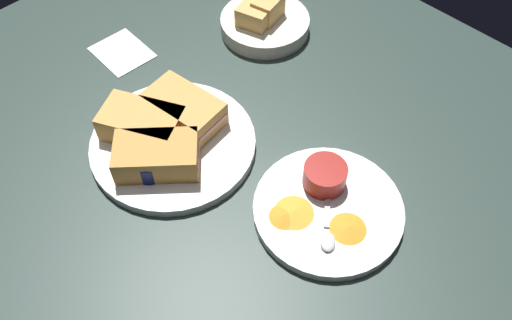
{
  "coord_description": "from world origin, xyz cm",
  "views": [
    {
      "loc": [
        48.41,
        -37.75,
        71.24
      ],
      "look_at": [
        12.26,
        -1.27,
        3.0
      ],
      "focal_mm": 37.94,
      "sensor_mm": 36.0,
      "label": 1
    }
  ],
  "objects_px": {
    "sandwich_half_extra": "(157,156)",
    "spoon_by_dark_ramekin": "(174,144)",
    "ramekin_dark_sauce": "(149,160)",
    "plate_chips_companion": "(328,210)",
    "plate_sandwich_main": "(173,144)",
    "sandwich_half_near": "(184,109)",
    "ramekin_light_gravy": "(325,175)",
    "sandwich_half_far": "(142,123)",
    "bread_basket_rear": "(264,22)",
    "spoon_by_gravy_ramekin": "(328,234)"
  },
  "relations": [
    {
      "from": "sandwich_half_extra",
      "to": "spoon_by_dark_ramekin",
      "type": "xyz_separation_m",
      "value": [
        -0.01,
        0.04,
        -0.02
      ]
    },
    {
      "from": "ramekin_dark_sauce",
      "to": "plate_chips_companion",
      "type": "bearing_deg",
      "value": 29.79
    },
    {
      "from": "spoon_by_dark_ramekin",
      "to": "plate_sandwich_main",
      "type": "bearing_deg",
      "value": 151.88
    },
    {
      "from": "sandwich_half_near",
      "to": "ramekin_light_gravy",
      "type": "xyz_separation_m",
      "value": [
        0.25,
        0.06,
        -0.0
      ]
    },
    {
      "from": "sandwich_half_extra",
      "to": "plate_chips_companion",
      "type": "height_order",
      "value": "sandwich_half_extra"
    },
    {
      "from": "sandwich_half_far",
      "to": "plate_chips_companion",
      "type": "distance_m",
      "value": 0.33
    },
    {
      "from": "spoon_by_dark_ramekin",
      "to": "bread_basket_rear",
      "type": "height_order",
      "value": "bread_basket_rear"
    },
    {
      "from": "ramekin_light_gravy",
      "to": "plate_sandwich_main",
      "type": "bearing_deg",
      "value": -154.24
    },
    {
      "from": "ramekin_light_gravy",
      "to": "bread_basket_rear",
      "type": "bearing_deg",
      "value": 147.9
    },
    {
      "from": "sandwich_half_near",
      "to": "spoon_by_gravy_ramekin",
      "type": "relative_size",
      "value": 1.62
    },
    {
      "from": "sandwich_half_near",
      "to": "sandwich_half_far",
      "type": "height_order",
      "value": "same"
    },
    {
      "from": "plate_sandwich_main",
      "to": "ramekin_dark_sauce",
      "type": "relative_size",
      "value": 3.95
    },
    {
      "from": "sandwich_half_extra",
      "to": "ramekin_light_gravy",
      "type": "relative_size",
      "value": 2.18
    },
    {
      "from": "spoon_by_dark_ramekin",
      "to": "sandwich_half_near",
      "type": "bearing_deg",
      "value": 120.76
    },
    {
      "from": "ramekin_dark_sauce",
      "to": "sandwich_half_near",
      "type": "bearing_deg",
      "value": 110.18
    },
    {
      "from": "sandwich_half_extra",
      "to": "bread_basket_rear",
      "type": "bearing_deg",
      "value": 108.42
    },
    {
      "from": "sandwich_half_near",
      "to": "sandwich_half_extra",
      "type": "distance_m",
      "value": 0.1
    },
    {
      "from": "sandwich_half_far",
      "to": "ramekin_dark_sauce",
      "type": "xyz_separation_m",
      "value": [
        0.06,
        -0.04,
        -0.01
      ]
    },
    {
      "from": "ramekin_light_gravy",
      "to": "spoon_by_gravy_ramekin",
      "type": "xyz_separation_m",
      "value": [
        0.06,
        -0.07,
        -0.02
      ]
    },
    {
      "from": "sandwich_half_near",
      "to": "spoon_by_gravy_ramekin",
      "type": "height_order",
      "value": "sandwich_half_near"
    },
    {
      "from": "ramekin_light_gravy",
      "to": "bread_basket_rear",
      "type": "relative_size",
      "value": 0.38
    },
    {
      "from": "ramekin_dark_sauce",
      "to": "plate_chips_companion",
      "type": "relative_size",
      "value": 0.3
    },
    {
      "from": "plate_sandwich_main",
      "to": "sandwich_half_far",
      "type": "bearing_deg",
      "value": -154.94
    },
    {
      "from": "ramekin_dark_sauce",
      "to": "sandwich_half_extra",
      "type": "bearing_deg",
      "value": 67.54
    },
    {
      "from": "sandwich_half_near",
      "to": "spoon_by_gravy_ramekin",
      "type": "xyz_separation_m",
      "value": [
        0.32,
        -0.0,
        -0.02
      ]
    },
    {
      "from": "plate_sandwich_main",
      "to": "plate_chips_companion",
      "type": "relative_size",
      "value": 1.2
    },
    {
      "from": "sandwich_half_near",
      "to": "spoon_by_dark_ramekin",
      "type": "xyz_separation_m",
      "value": [
        0.03,
        -0.05,
        -0.02
      ]
    },
    {
      "from": "plate_chips_companion",
      "to": "sandwich_half_far",
      "type": "bearing_deg",
      "value": -161.43
    },
    {
      "from": "plate_sandwich_main",
      "to": "sandwich_half_extra",
      "type": "relative_size",
      "value": 1.87
    },
    {
      "from": "spoon_by_gravy_ramekin",
      "to": "plate_sandwich_main",
      "type": "bearing_deg",
      "value": -171.35
    },
    {
      "from": "spoon_by_dark_ramekin",
      "to": "plate_chips_companion",
      "type": "xyz_separation_m",
      "value": [
        0.26,
        0.09,
        -0.01
      ]
    },
    {
      "from": "sandwich_half_far",
      "to": "ramekin_dark_sauce",
      "type": "bearing_deg",
      "value": -30.08
    },
    {
      "from": "sandwich_half_near",
      "to": "ramekin_dark_sauce",
      "type": "height_order",
      "value": "sandwich_half_near"
    },
    {
      "from": "sandwich_half_near",
      "to": "plate_chips_companion",
      "type": "height_order",
      "value": "sandwich_half_near"
    },
    {
      "from": "sandwich_half_near",
      "to": "bread_basket_rear",
      "type": "relative_size",
      "value": 0.79
    },
    {
      "from": "ramekin_dark_sauce",
      "to": "plate_chips_companion",
      "type": "xyz_separation_m",
      "value": [
        0.25,
        0.14,
        -0.03
      ]
    },
    {
      "from": "plate_sandwich_main",
      "to": "sandwich_half_near",
      "type": "relative_size",
      "value": 1.96
    },
    {
      "from": "spoon_by_dark_ramekin",
      "to": "ramekin_light_gravy",
      "type": "distance_m",
      "value": 0.25
    },
    {
      "from": "sandwich_half_near",
      "to": "ramekin_light_gravy",
      "type": "bearing_deg",
      "value": 14.28
    },
    {
      "from": "plate_sandwich_main",
      "to": "sandwich_half_extra",
      "type": "distance_m",
      "value": 0.06
    },
    {
      "from": "plate_sandwich_main",
      "to": "spoon_by_dark_ramekin",
      "type": "distance_m",
      "value": 0.02
    },
    {
      "from": "ramekin_light_gravy",
      "to": "sandwich_half_extra",
      "type": "bearing_deg",
      "value": -142.81
    },
    {
      "from": "sandwich_half_far",
      "to": "ramekin_light_gravy",
      "type": "distance_m",
      "value": 0.31
    },
    {
      "from": "ramekin_dark_sauce",
      "to": "bread_basket_rear",
      "type": "relative_size",
      "value": 0.39
    },
    {
      "from": "sandwich_half_extra",
      "to": "bread_basket_rear",
      "type": "relative_size",
      "value": 0.83
    },
    {
      "from": "plate_sandwich_main",
      "to": "bread_basket_rear",
      "type": "relative_size",
      "value": 1.56
    },
    {
      "from": "plate_sandwich_main",
      "to": "spoon_by_gravy_ramekin",
      "type": "distance_m",
      "value": 0.3
    },
    {
      "from": "sandwich_half_far",
      "to": "plate_chips_companion",
      "type": "bearing_deg",
      "value": 18.57
    },
    {
      "from": "ramekin_dark_sauce",
      "to": "ramekin_light_gravy",
      "type": "distance_m",
      "value": 0.28
    },
    {
      "from": "ramekin_dark_sauce",
      "to": "spoon_by_gravy_ramekin",
      "type": "bearing_deg",
      "value": 20.5
    }
  ]
}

